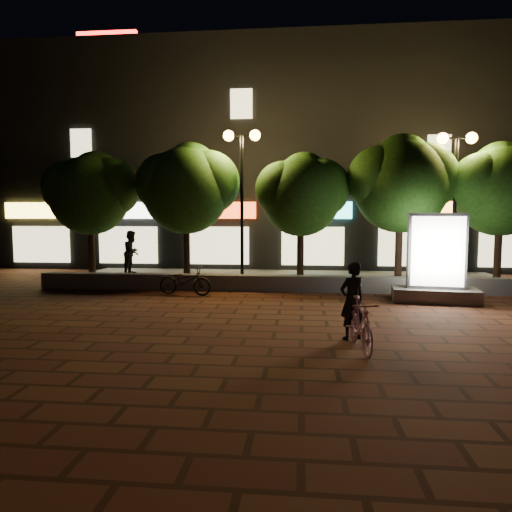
# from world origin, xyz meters

# --- Properties ---
(ground) EXTENTS (80.00, 80.00, 0.00)m
(ground) POSITION_xyz_m (0.00, 0.00, 0.00)
(ground) COLOR #512B19
(ground) RESTS_ON ground
(retaining_wall) EXTENTS (16.00, 0.45, 0.50)m
(retaining_wall) POSITION_xyz_m (0.00, 4.00, 0.25)
(retaining_wall) COLOR #63615C
(retaining_wall) RESTS_ON ground
(sidewalk) EXTENTS (16.00, 5.00, 0.08)m
(sidewalk) POSITION_xyz_m (0.00, 6.50, 0.04)
(sidewalk) COLOR #63615C
(sidewalk) RESTS_ON ground
(building_block) EXTENTS (28.00, 8.12, 11.30)m
(building_block) POSITION_xyz_m (-0.01, 12.99, 5.00)
(building_block) COLOR black
(building_block) RESTS_ON ground
(tree_far_left) EXTENTS (3.36, 2.80, 4.63)m
(tree_far_left) POSITION_xyz_m (-6.95, 5.46, 3.29)
(tree_far_left) COLOR black
(tree_far_left) RESTS_ON sidewalk
(tree_left) EXTENTS (3.60, 3.00, 4.89)m
(tree_left) POSITION_xyz_m (-3.45, 5.46, 3.44)
(tree_left) COLOR black
(tree_left) RESTS_ON sidewalk
(tree_mid) EXTENTS (3.24, 2.70, 4.50)m
(tree_mid) POSITION_xyz_m (0.55, 5.46, 3.22)
(tree_mid) COLOR black
(tree_mid) RESTS_ON sidewalk
(tree_right) EXTENTS (3.72, 3.10, 5.07)m
(tree_right) POSITION_xyz_m (3.86, 5.46, 3.57)
(tree_right) COLOR black
(tree_right) RESTS_ON sidewalk
(tree_far_right) EXTENTS (3.48, 2.90, 4.76)m
(tree_far_right) POSITION_xyz_m (7.05, 5.46, 3.37)
(tree_far_right) COLOR black
(tree_far_right) RESTS_ON sidewalk
(street_lamp_left) EXTENTS (1.26, 0.36, 5.18)m
(street_lamp_left) POSITION_xyz_m (-1.50, 5.20, 4.03)
(street_lamp_left) COLOR black
(street_lamp_left) RESTS_ON sidewalk
(street_lamp_right) EXTENTS (1.26, 0.36, 4.98)m
(street_lamp_right) POSITION_xyz_m (5.50, 5.20, 3.89)
(street_lamp_right) COLOR black
(street_lamp_right) RESTS_ON sidewalk
(ad_kiosk) EXTENTS (2.41, 1.42, 2.47)m
(ad_kiosk) POSITION_xyz_m (4.26, 2.67, 1.00)
(ad_kiosk) COLOR #63615C
(ad_kiosk) RESTS_ON ground
(scooter_pink) EXTENTS (0.66, 1.62, 0.95)m
(scooter_pink) POSITION_xyz_m (1.60, -2.26, 0.47)
(scooter_pink) COLOR pink
(scooter_pink) RESTS_ON ground
(rider) EXTENTS (0.67, 0.60, 1.53)m
(rider) POSITION_xyz_m (1.53, -1.52, 0.77)
(rider) COLOR black
(rider) RESTS_ON ground
(scooter_parked) EXTENTS (1.70, 0.79, 0.86)m
(scooter_parked) POSITION_xyz_m (-2.95, 3.00, 0.43)
(scooter_parked) COLOR black
(scooter_parked) RESTS_ON ground
(pedestrian) EXTENTS (0.71, 0.88, 1.71)m
(pedestrian) POSITION_xyz_m (-6.16, 7.14, 0.94)
(pedestrian) COLOR black
(pedestrian) RESTS_ON sidewalk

